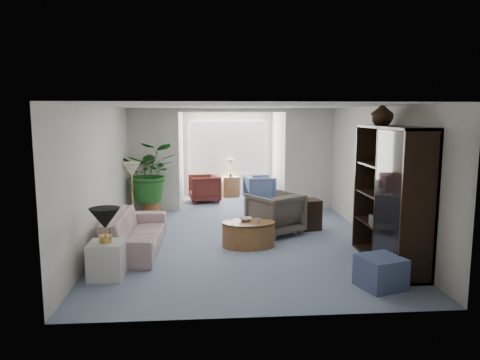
{
  "coord_description": "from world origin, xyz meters",
  "views": [
    {
      "loc": [
        -0.66,
        -7.98,
        2.37
      ],
      "look_at": [
        0.0,
        0.6,
        1.1
      ],
      "focal_mm": 33.83,
      "sensor_mm": 36.0,
      "label": 1
    }
  ],
  "objects": [
    {
      "name": "framed_picture",
      "position": [
        2.46,
        -0.1,
        1.7
      ],
      "size": [
        0.04,
        0.5,
        0.4
      ],
      "primitive_type": "cube",
      "color": "beige"
    },
    {
      "name": "cabinet_urn",
      "position": [
        2.23,
        -0.72,
        2.37
      ],
      "size": [
        0.37,
        0.37,
        0.39
      ],
      "primitive_type": "imported",
      "color": "#322110",
      "rests_on": "entertainment_cabinet"
    },
    {
      "name": "ottoman",
      "position": [
        1.72,
        -2.21,
        0.22
      ],
      "size": [
        0.68,
        0.68,
        0.43
      ],
      "primitive_type": "cube",
      "rotation": [
        0.0,
        0.0,
        0.3
      ],
      "color": "#4A5880",
      "rests_on": "ground"
    },
    {
      "name": "plant_pot",
      "position": [
        -1.95,
        2.55,
        0.16
      ],
      "size": [
        0.4,
        0.4,
        0.32
      ],
      "primitive_type": "cylinder",
      "color": "brown",
      "rests_on": "ground"
    },
    {
      "name": "sunroom_floor",
      "position": [
        0.0,
        4.1,
        0.0
      ],
      "size": [
        2.6,
        2.6,
        0.0
      ],
      "primitive_type": "plane",
      "color": "#8897B4",
      "rests_on": "ground"
    },
    {
      "name": "back_pier_left",
      "position": [
        -1.9,
        3.0,
        1.25
      ],
      "size": [
        1.2,
        0.12,
        2.5
      ],
      "primitive_type": "cube",
      "color": "silver",
      "rests_on": "ground"
    },
    {
      "name": "side_table_dark",
      "position": [
        1.4,
        0.97,
        0.31
      ],
      "size": [
        0.59,
        0.51,
        0.62
      ],
      "primitive_type": "cube",
      "rotation": [
        0.0,
        0.0,
        0.21
      ],
      "color": "black",
      "rests_on": "ground"
    },
    {
      "name": "entertainment_cabinet",
      "position": [
        2.23,
        -1.22,
        1.09
      ],
      "size": [
        0.52,
        1.96,
        2.18
      ],
      "primitive_type": "cube",
      "color": "black",
      "rests_on": "ground"
    },
    {
      "name": "coffee_cup",
      "position": [
        0.25,
        -0.25,
        0.49
      ],
      "size": [
        0.1,
        0.1,
        0.09
      ],
      "primitive_type": "imported",
      "rotation": [
        0.0,
        0.0,
        0.08
      ],
      "color": "#BAB4A3",
      "rests_on": "coffee_table"
    },
    {
      "name": "coffee_bowl",
      "position": [
        0.05,
        -0.05,
        0.48
      ],
      "size": [
        0.25,
        0.25,
        0.06
      ],
      "primitive_type": "imported",
      "rotation": [
        0.0,
        0.0,
        0.08
      ],
      "color": "beige",
      "rests_on": "coffee_table"
    },
    {
      "name": "back_header",
      "position": [
        0.0,
        3.0,
        2.45
      ],
      "size": [
        2.6,
        0.12,
        0.1
      ],
      "primitive_type": "cube",
      "color": "silver",
      "rests_on": "back_pier_left"
    },
    {
      "name": "wingback_chair",
      "position": [
        0.7,
        0.67,
        0.41
      ],
      "size": [
        1.23,
        1.24,
        0.83
      ],
      "primitive_type": "imported",
      "rotation": [
        0.0,
        0.0,
        3.7
      ],
      "color": "#645A4F",
      "rests_on": "ground"
    },
    {
      "name": "back_pier_right",
      "position": [
        1.9,
        3.0,
        1.25
      ],
      "size": [
        1.2,
        0.12,
        2.5
      ],
      "primitive_type": "cube",
      "color": "silver",
      "rests_on": "ground"
    },
    {
      "name": "window_blinds",
      "position": [
        0.0,
        5.15,
        1.4
      ],
      "size": [
        2.2,
        0.02,
        1.5
      ],
      "primitive_type": "cube",
      "color": "white"
    },
    {
      "name": "house_plant",
      "position": [
        -1.95,
        2.55,
        1.02
      ],
      "size": [
        1.26,
        1.1,
        1.4
      ],
      "primitive_type": "imported",
      "color": "#1F591E",
      "rests_on": "plant_pot"
    },
    {
      "name": "shelf_clutter",
      "position": [
        2.18,
        -1.45,
        0.94
      ],
      "size": [
        0.3,
        1.02,
        1.06
      ],
      "color": "#342C28",
      "rests_on": "entertainment_cabinet"
    },
    {
      "name": "coffee_table",
      "position": [
        0.1,
        -0.15,
        0.23
      ],
      "size": [
        1.02,
        1.02,
        0.45
      ],
      "primitive_type": "cylinder",
      "rotation": [
        0.0,
        0.0,
        0.08
      ],
      "color": "olive",
      "rests_on": "ground"
    },
    {
      "name": "end_table",
      "position": [
        -2.1,
        -1.55,
        0.27
      ],
      "size": [
        0.49,
        0.49,
        0.53
      ],
      "primitive_type": "cube",
      "rotation": [
        0.0,
        0.0,
        -0.02
      ],
      "color": "silver",
      "rests_on": "ground"
    },
    {
      "name": "sunroom_table",
      "position": [
        0.05,
        4.82,
        0.29
      ],
      "size": [
        0.52,
        0.43,
        0.58
      ],
      "primitive_type": "cube",
      "rotation": [
        0.0,
        0.0,
        0.14
      ],
      "color": "olive",
      "rests_on": "ground"
    },
    {
      "name": "sofa",
      "position": [
        -1.9,
        -0.2,
        0.33
      ],
      "size": [
        0.91,
        2.25,
        0.65
      ],
      "primitive_type": "imported",
      "rotation": [
        0.0,
        0.0,
        1.56
      ],
      "color": "#BBAC9E",
      "rests_on": "ground"
    },
    {
      "name": "table_lamp",
      "position": [
        -2.1,
        -1.55,
        0.88
      ],
      "size": [
        0.44,
        0.44,
        0.3
      ],
      "primitive_type": "cone",
      "color": "black",
      "rests_on": "end_table"
    },
    {
      "name": "window_pane",
      "position": [
        0.0,
        5.18,
        1.4
      ],
      "size": [
        2.2,
        0.02,
        1.5
      ],
      "primitive_type": "cube",
      "color": "white"
    },
    {
      "name": "sunroom_chair_maroon",
      "position": [
        -0.7,
        4.07,
        0.37
      ],
      "size": [
        0.91,
        0.89,
        0.73
      ],
      "primitive_type": "imported",
      "rotation": [
        0.0,
        0.0,
        -1.43
      ],
      "color": "maroon",
      "rests_on": "ground"
    },
    {
      "name": "floor_lamp",
      "position": [
        -2.15,
        1.24,
        1.25
      ],
      "size": [
        0.36,
        0.36,
        0.28
      ],
      "primitive_type": "cone",
      "color": "beige",
      "rests_on": "ground"
    },
    {
      "name": "sunroom_chair_blue",
      "position": [
        0.8,
        4.07,
        0.35
      ],
      "size": [
        0.87,
        0.85,
        0.7
      ],
      "primitive_type": "imported",
      "rotation": [
        0.0,
        0.0,
        1.72
      ],
      "color": "#4A5880",
      "rests_on": "ground"
    },
    {
      "name": "floor",
      "position": [
        0.0,
        0.0,
        0.0
      ],
      "size": [
        6.0,
        6.0,
        0.0
      ],
      "primitive_type": "plane",
      "color": "#8897B4",
      "rests_on": "ground"
    }
  ]
}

